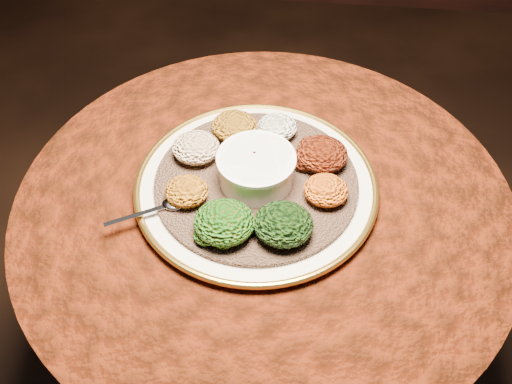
# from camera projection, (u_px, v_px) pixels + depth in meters

# --- Properties ---
(table) EXTENTS (0.96, 0.96, 0.73)m
(table) POSITION_uv_depth(u_px,v_px,m) (264.00, 252.00, 1.23)
(table) COLOR black
(table) RESTS_ON ground
(platter) EXTENTS (0.53, 0.53, 0.02)m
(platter) POSITION_uv_depth(u_px,v_px,m) (256.00, 186.00, 1.10)
(platter) COLOR silver
(platter) RESTS_ON table
(injera) EXTENTS (0.49, 0.49, 0.01)m
(injera) POSITION_uv_depth(u_px,v_px,m) (256.00, 182.00, 1.09)
(injera) COLOR brown
(injera) RESTS_ON platter
(stew_bowl) EXTENTS (0.15, 0.15, 0.06)m
(stew_bowl) POSITION_uv_depth(u_px,v_px,m) (256.00, 167.00, 1.06)
(stew_bowl) COLOR white
(stew_bowl) RESTS_ON injera
(spoon) EXTENTS (0.14, 0.08, 0.01)m
(spoon) POSITION_uv_depth(u_px,v_px,m) (167.00, 206.00, 1.04)
(spoon) COLOR silver
(spoon) RESTS_ON injera
(portion_ayib) EXTENTS (0.08, 0.08, 0.04)m
(portion_ayib) POSITION_uv_depth(u_px,v_px,m) (277.00, 127.00, 1.16)
(portion_ayib) COLOR white
(portion_ayib) RESTS_ON injera
(portion_kitfo) EXTENTS (0.10, 0.10, 0.05)m
(portion_kitfo) POSITION_uv_depth(u_px,v_px,m) (322.00, 154.00, 1.10)
(portion_kitfo) COLOR black
(portion_kitfo) RESTS_ON injera
(portion_tikil) EXTENTS (0.08, 0.08, 0.04)m
(portion_tikil) POSITION_uv_depth(u_px,v_px,m) (326.00, 190.00, 1.04)
(portion_tikil) COLOR orange
(portion_tikil) RESTS_ON injera
(portion_gomen) EXTENTS (0.11, 0.10, 0.05)m
(portion_gomen) POSITION_uv_depth(u_px,v_px,m) (283.00, 224.00, 0.98)
(portion_gomen) COLOR black
(portion_gomen) RESTS_ON injera
(portion_mixveg) EXTENTS (0.11, 0.10, 0.05)m
(portion_mixveg) POSITION_uv_depth(u_px,v_px,m) (224.00, 222.00, 0.99)
(portion_mixveg) COLOR #AD390B
(portion_mixveg) RESTS_ON injera
(portion_kik) EXTENTS (0.08, 0.08, 0.04)m
(portion_kik) POSITION_uv_depth(u_px,v_px,m) (187.00, 191.00, 1.04)
(portion_kik) COLOR #B4620F
(portion_kik) RESTS_ON injera
(portion_timatim) EXTENTS (0.09, 0.09, 0.05)m
(portion_timatim) POSITION_uv_depth(u_px,v_px,m) (196.00, 147.00, 1.11)
(portion_timatim) COLOR maroon
(portion_timatim) RESTS_ON injera
(portion_shiro) EXTENTS (0.09, 0.09, 0.05)m
(portion_shiro) POSITION_uv_depth(u_px,v_px,m) (235.00, 126.00, 1.15)
(portion_shiro) COLOR #865310
(portion_shiro) RESTS_ON injera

